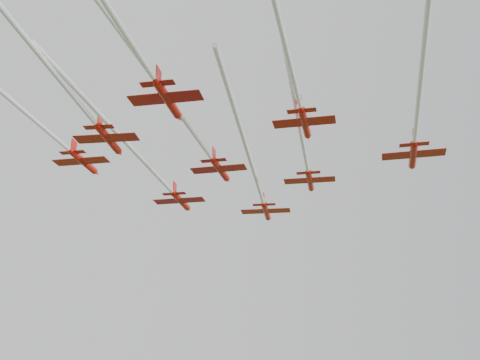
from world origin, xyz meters
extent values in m
cylinder|color=red|center=(3.97, 16.56, 57.11)|extent=(4.19, 8.94, 1.18)
cone|color=red|center=(5.84, 21.74, 57.11)|extent=(1.76, 2.21, 1.18)
cone|color=red|center=(2.21, 11.69, 57.11)|extent=(1.44, 1.57, 1.07)
ellipsoid|color=black|center=(4.70, 18.57, 57.54)|extent=(0.77, 1.11, 0.34)
cube|color=red|center=(3.68, 15.76, 56.85)|extent=(9.79, 5.80, 0.11)
cube|color=red|center=(2.56, 12.64, 57.11)|extent=(4.45, 2.66, 0.09)
cube|color=red|center=(2.63, 12.85, 58.29)|extent=(0.75, 1.84, 2.14)
cylinder|color=silver|center=(-7.00, -13.84, 57.06)|extent=(18.63, 50.16, 0.64)
cylinder|color=red|center=(-13.43, 9.99, 55.93)|extent=(4.45, 8.35, 1.11)
cone|color=red|center=(-11.35, 14.78, 55.93)|extent=(1.75, 2.12, 1.11)
cone|color=red|center=(-15.38, 5.48, 55.93)|extent=(1.41, 1.52, 1.01)
ellipsoid|color=black|center=(-12.62, 11.85, 56.33)|extent=(0.77, 1.05, 0.32)
cube|color=red|center=(-13.75, 9.24, 55.68)|extent=(9.23, 5.97, 0.10)
cube|color=red|center=(-15.00, 6.36, 55.93)|extent=(4.20, 2.73, 0.08)
cube|color=red|center=(-14.92, 6.55, 57.04)|extent=(0.82, 1.71, 2.03)
cylinder|color=silver|center=(-24.85, -16.34, 55.88)|extent=(19.04, 42.85, 0.61)
cylinder|color=red|center=(6.96, -1.03, 57.42)|extent=(4.07, 7.99, 1.06)
cone|color=red|center=(8.83, 3.57, 57.42)|extent=(1.64, 2.01, 1.06)
cone|color=red|center=(5.20, -5.36, 57.42)|extent=(1.33, 1.43, 0.96)
ellipsoid|color=black|center=(7.69, 0.76, 57.81)|extent=(0.72, 1.00, 0.31)
cube|color=red|center=(6.67, -1.74, 57.18)|extent=(8.80, 5.52, 0.10)
cube|color=red|center=(5.54, -4.51, 57.42)|extent=(4.01, 2.52, 0.08)
cube|color=red|center=(5.62, -4.33, 58.48)|extent=(0.74, 1.64, 1.93)
cylinder|color=silver|center=(-2.59, -24.49, 57.38)|extent=(15.71, 37.50, 0.58)
cylinder|color=red|center=(-30.10, -0.71, 57.81)|extent=(4.26, 8.11, 1.08)
cone|color=red|center=(-28.12, 3.95, 57.81)|extent=(1.69, 2.05, 1.08)
cone|color=red|center=(-31.96, -5.10, 57.81)|extent=(1.36, 1.47, 0.98)
ellipsoid|color=black|center=(-29.33, 1.10, 58.20)|extent=(0.74, 1.02, 0.31)
cube|color=red|center=(-30.41, -1.43, 57.56)|extent=(8.96, 5.73, 0.10)
cube|color=red|center=(-31.60, -4.24, 57.81)|extent=(4.08, 2.62, 0.08)
cube|color=red|center=(-31.52, -4.06, 58.89)|extent=(0.78, 1.67, 1.96)
cylinder|color=red|center=(-9.54, -7.18, 55.78)|extent=(4.40, 7.79, 1.05)
cone|color=red|center=(-7.45, -2.73, 55.78)|extent=(1.68, 2.00, 1.05)
cone|color=red|center=(-11.50, -11.37, 55.78)|extent=(1.35, 1.44, 0.95)
ellipsoid|color=black|center=(-8.72, -5.45, 56.16)|extent=(0.75, 0.99, 0.31)
cube|color=red|center=(-9.86, -7.87, 55.54)|extent=(8.66, 5.81, 0.10)
cube|color=red|center=(-11.12, -10.55, 55.78)|extent=(3.94, 2.66, 0.08)
cube|color=red|center=(-11.04, -10.37, 56.83)|extent=(0.82, 1.60, 1.91)
cylinder|color=silver|center=(-23.29, -36.50, 55.73)|extent=(23.66, 49.55, 0.57)
cylinder|color=red|center=(17.51, -16.95, 56.60)|extent=(4.75, 8.33, 1.13)
cone|color=red|center=(19.77, -12.19, 56.60)|extent=(1.81, 2.15, 1.13)
cone|color=red|center=(15.37, -21.43, 56.60)|extent=(1.45, 1.55, 1.02)
ellipsoid|color=black|center=(18.39, -15.10, 57.01)|extent=(0.81, 1.06, 0.33)
cube|color=red|center=(17.15, -17.69, 56.34)|extent=(9.27, 6.27, 0.10)
cube|color=red|center=(15.79, -20.55, 56.60)|extent=(4.22, 2.87, 0.08)
cube|color=red|center=(15.88, -20.37, 57.72)|extent=(0.88, 1.71, 2.05)
cylinder|color=silver|center=(7.31, -38.36, 56.55)|extent=(16.19, 33.11, 0.61)
cylinder|color=red|center=(-26.28, -15.72, 55.56)|extent=(3.74, 8.07, 1.06)
cone|color=red|center=(-24.62, -11.05, 55.56)|extent=(1.58, 1.99, 1.06)
cone|color=red|center=(-27.84, -20.13, 55.56)|extent=(1.29, 1.41, 0.96)
ellipsoid|color=black|center=(-25.63, -13.91, 55.94)|extent=(0.69, 1.00, 0.31)
cube|color=red|center=(-26.53, -16.45, 55.32)|extent=(8.83, 5.19, 0.10)
cube|color=red|center=(-27.53, -19.26, 55.56)|extent=(4.02, 2.38, 0.08)
cube|color=red|center=(-27.47, -19.08, 56.62)|extent=(0.67, 1.67, 1.93)
cylinder|color=silver|center=(-34.37, -38.55, 55.51)|extent=(13.26, 36.04, 0.58)
cylinder|color=red|center=(-2.05, -25.58, 55.80)|extent=(3.99, 7.32, 0.98)
cone|color=red|center=(-0.17, -21.39, 55.80)|extent=(1.55, 1.87, 0.98)
cone|color=red|center=(-3.82, -29.53, 55.80)|extent=(1.25, 1.34, 0.89)
ellipsoid|color=black|center=(-1.32, -23.95, 56.16)|extent=(0.69, 0.93, 0.29)
cube|color=red|center=(-2.34, -26.23, 55.58)|extent=(8.11, 5.32, 0.09)
cube|color=red|center=(-3.47, -28.75, 55.80)|extent=(3.69, 2.43, 0.07)
cube|color=red|center=(-3.40, -28.59, 56.78)|extent=(0.74, 1.50, 1.78)
cylinder|color=red|center=(-19.93, -31.26, 54.24)|extent=(4.03, 7.68, 1.02)
cone|color=red|center=(-18.06, -26.84, 54.24)|extent=(1.60, 1.94, 1.02)
cone|color=red|center=(-21.69, -35.41, 54.24)|extent=(1.29, 1.39, 0.93)
ellipsoid|color=black|center=(-19.20, -29.54, 54.61)|extent=(0.70, 0.97, 0.30)
cube|color=red|center=(-20.22, -31.94, 54.00)|extent=(8.48, 5.42, 0.09)
cube|color=red|center=(-21.34, -34.60, 54.24)|extent=(3.86, 2.48, 0.07)
cube|color=red|center=(-21.27, -34.43, 55.26)|extent=(0.74, 1.58, 1.86)
camera|label=1|loc=(-24.83, -91.28, 22.99)|focal=45.00mm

